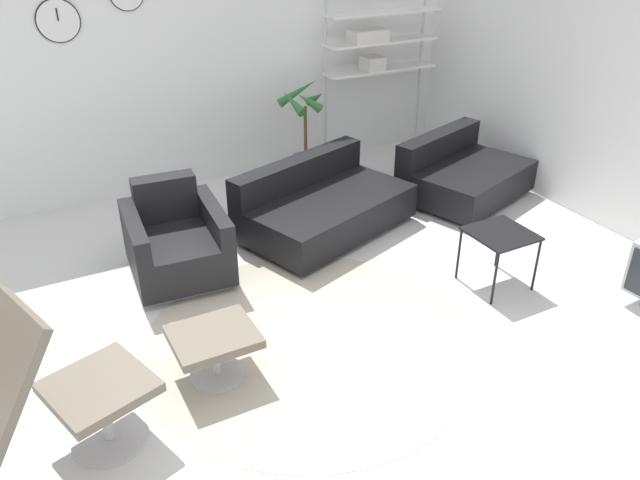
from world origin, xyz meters
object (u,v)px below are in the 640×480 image
object	(u,v)px
couch_second	(462,176)
side_table	(500,238)
potted_plant	(305,147)
armchair_red	(177,244)
couch_low	(322,207)
shelf_unit	(376,45)
ottoman	(214,343)
lounge_chair	(24,380)

from	to	relation	value
couch_second	side_table	world-z (taller)	couch_second
potted_plant	armchair_red	bearing A→B (deg)	-145.79
armchair_red	couch_low	bearing A→B (deg)	-170.15
couch_low	side_table	xyz separation A→B (m)	(0.79, -1.50, 0.20)
couch_second	shelf_unit	bearing A→B (deg)	-99.21
couch_second	couch_low	bearing A→B (deg)	-19.47
ottoman	couch_low	xyz separation A→B (m)	(1.59, 1.50, -0.03)
side_table	couch_low	bearing A→B (deg)	117.68
couch_second	potted_plant	size ratio (longest dim) A/B	1.34
couch_second	shelf_unit	distance (m)	1.78
ottoman	shelf_unit	bearing A→B (deg)	43.62
armchair_red	side_table	size ratio (longest dim) A/B	1.94
couch_second	side_table	xyz separation A→B (m)	(-0.85, -1.47, 0.20)
ottoman	potted_plant	distance (m)	3.25
potted_plant	shelf_unit	xyz separation A→B (m)	(1.04, 0.27, 0.92)
ottoman	shelf_unit	distance (m)	4.28
potted_plant	couch_low	bearing A→B (deg)	-108.83
couch_second	shelf_unit	size ratio (longest dim) A/B	0.77
side_table	shelf_unit	size ratio (longest dim) A/B	0.25
couch_second	side_table	bearing A→B (deg)	41.44
ottoman	armchair_red	world-z (taller)	armchair_red
ottoman	potted_plant	xyz separation A→B (m)	(1.96, 2.59, 0.14)
armchair_red	couch_low	distance (m)	1.44
lounge_chair	couch_second	bearing A→B (deg)	95.10
armchair_red	shelf_unit	size ratio (longest dim) A/B	0.48
couch_second	ottoman	bearing A→B (deg)	5.99
armchair_red	shelf_unit	distance (m)	3.38
armchair_red	potted_plant	bearing A→B (deg)	-141.34
side_table	armchair_red	bearing A→B (deg)	148.39
couch_second	armchair_red	bearing A→B (deg)	-16.51
couch_low	side_table	bearing A→B (deg)	99.16
couch_low	couch_second	distance (m)	1.64
potted_plant	shelf_unit	bearing A→B (deg)	14.62
armchair_red	couch_low	size ratio (longest dim) A/B	0.52
side_table	potted_plant	bearing A→B (deg)	99.11
shelf_unit	armchair_red	bearing A→B (deg)	-152.23
couch_low	potted_plant	xyz separation A→B (m)	(0.37, 1.09, 0.18)
couch_low	shelf_unit	size ratio (longest dim) A/B	0.92
lounge_chair	potted_plant	distance (m)	4.23
ottoman	side_table	size ratio (longest dim) A/B	1.12
lounge_chair	couch_low	distance (m)	3.27
ottoman	couch_low	distance (m)	2.19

